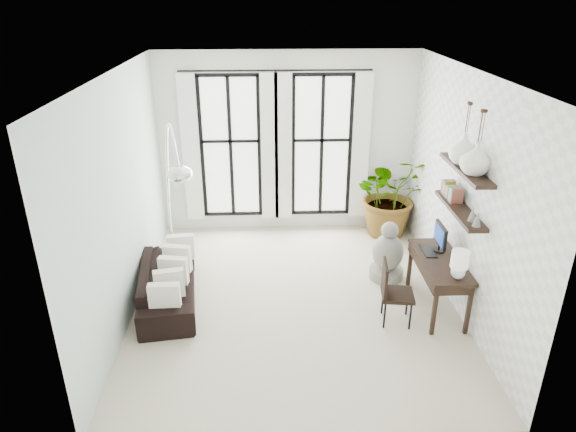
{
  "coord_description": "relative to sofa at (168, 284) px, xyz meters",
  "views": [
    {
      "loc": [
        -0.36,
        -6.25,
        4.12
      ],
      "look_at": [
        -0.08,
        0.3,
        1.19
      ],
      "focal_mm": 32.0,
      "sensor_mm": 36.0,
      "label": 1
    }
  ],
  "objects": [
    {
      "name": "wall_back",
      "position": [
        1.8,
        2.45,
        1.32
      ],
      "size": [
        4.5,
        0.0,
        4.5
      ],
      "primitive_type": "plane",
      "rotation": [
        1.57,
        0.0,
        0.0
      ],
      "color": "white",
      "rests_on": "floor"
    },
    {
      "name": "buddha",
      "position": [
        3.25,
        0.51,
        0.12
      ],
      "size": [
        0.52,
        0.52,
        0.94
      ],
      "color": "gray",
      "rests_on": "floor"
    },
    {
      "name": "throw_pillows",
      "position": [
        0.1,
        -0.0,
        0.22
      ],
      "size": [
        0.4,
        1.52,
        0.4
      ],
      "color": "silver",
      "rests_on": "sofa"
    },
    {
      "name": "vase_a",
      "position": [
        3.91,
        -0.59,
        1.99
      ],
      "size": [
        0.37,
        0.37,
        0.38
      ],
      "primitive_type": "imported",
      "color": "white",
      "rests_on": "shelf_upper"
    },
    {
      "name": "wall_right",
      "position": [
        4.05,
        -0.05,
        1.32
      ],
      "size": [
        0.0,
        5.0,
        5.0
      ],
      "primitive_type": "plane",
      "rotation": [
        1.57,
        0.0,
        -1.57
      ],
      "color": "white",
      "rests_on": "floor"
    },
    {
      "name": "sofa",
      "position": [
        0.0,
        0.0,
        0.0
      ],
      "size": [
        0.98,
        1.97,
        0.55
      ],
      "primitive_type": "imported",
      "rotation": [
        0.0,
        0.0,
        1.71
      ],
      "color": "black",
      "rests_on": "floor"
    },
    {
      "name": "desk_chair",
      "position": [
        3.05,
        -0.61,
        0.22
      ],
      "size": [
        0.46,
        0.46,
        0.88
      ],
      "rotation": [
        0.0,
        0.0,
        -0.13
      ],
      "color": "black",
      "rests_on": "floor"
    },
    {
      "name": "arc_lamp",
      "position": [
        0.1,
        0.57,
        1.63
      ],
      "size": [
        0.75,
        1.4,
        2.47
      ],
      "color": "silver",
      "rests_on": "floor"
    },
    {
      "name": "vase_b",
      "position": [
        3.91,
        -0.19,
        1.99
      ],
      "size": [
        0.37,
        0.37,
        0.38
      ],
      "primitive_type": "imported",
      "color": "white",
      "rests_on": "shelf_upper"
    },
    {
      "name": "desk",
      "position": [
        3.75,
        -0.39,
        0.44
      ],
      "size": [
        0.55,
        1.3,
        1.16
      ],
      "color": "black",
      "rests_on": "floor"
    },
    {
      "name": "windows",
      "position": [
        1.6,
        2.37,
        1.28
      ],
      "size": [
        3.26,
        0.13,
        2.65
      ],
      "color": "white",
      "rests_on": "wall_back"
    },
    {
      "name": "wall_left",
      "position": [
        -0.45,
        -0.05,
        1.32
      ],
      "size": [
        0.0,
        5.0,
        5.0
      ],
      "primitive_type": "plane",
      "rotation": [
        1.57,
        0.0,
        1.57
      ],
      "color": "silver",
      "rests_on": "floor"
    },
    {
      "name": "plant",
      "position": [
        3.63,
        2.1,
        0.48
      ],
      "size": [
        1.59,
        1.45,
        1.52
      ],
      "primitive_type": "imported",
      "rotation": [
        0.0,
        0.0,
        0.22
      ],
      "color": "#2D7228",
      "rests_on": "floor"
    },
    {
      "name": "wall_shelves",
      "position": [
        3.91,
        -0.3,
        1.45
      ],
      "size": [
        0.25,
        1.3,
        0.6
      ],
      "color": "black",
      "rests_on": "wall_right"
    },
    {
      "name": "floor",
      "position": [
        1.8,
        -0.05,
        -0.28
      ],
      "size": [
        5.0,
        5.0,
        0.0
      ],
      "primitive_type": "plane",
      "color": "beige",
      "rests_on": "ground"
    },
    {
      "name": "ceiling",
      "position": [
        1.8,
        -0.05,
        2.92
      ],
      "size": [
        5.0,
        5.0,
        0.0
      ],
      "primitive_type": "plane",
      "color": "white",
      "rests_on": "wall_back"
    }
  ]
}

